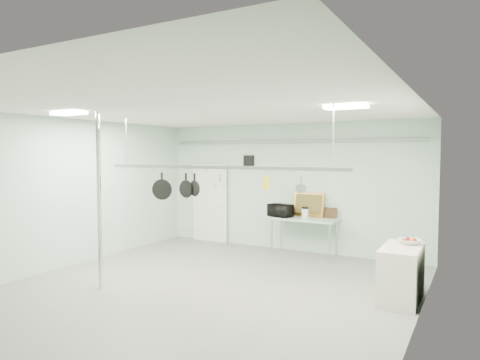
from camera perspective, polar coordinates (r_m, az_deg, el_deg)
The scene contains 25 objects.
floor at distance 7.74m, azimuth -5.74°, elevation -14.86°, with size 8.00×8.00×0.00m, color gray.
ceiling at distance 7.39m, azimuth -5.89°, elevation 9.36°, with size 7.00×8.00×0.02m, color silver.
back_wall at distance 10.89m, azimuth 6.33°, elevation -0.93°, with size 7.00×0.02×3.20m, color silver.
right_wall at distance 6.11m, azimuth 22.15°, elevation -4.59°, with size 0.02×8.00×3.20m, color silver.
door at distance 11.98m, azimuth -3.99°, elevation -3.16°, with size 1.10×0.10×2.20m, color silver.
wall_vent at distance 11.31m, azimuth 1.17°, elevation 2.55°, with size 0.30×0.04×0.30m, color black.
conduit_pipe at distance 10.78m, azimuth 6.18°, elevation 5.14°, with size 0.07×0.07×6.60m, color gray.
chrome_pole at distance 8.06m, azimuth -18.26°, elevation -2.61°, with size 0.08×0.08×3.20m, color silver.
prep_table at distance 10.39m, azimuth 8.52°, elevation -5.42°, with size 1.60×0.70×0.91m.
side_cabinet at distance 7.74m, azimuth 20.72°, elevation -11.57°, with size 0.60×1.20×0.90m, color beige.
pot_rack at distance 7.49m, azimuth -3.27°, elevation 1.93°, with size 4.80×0.06×1.00m.
light_panel_left at distance 8.30m, azimuth -21.86°, elevation 8.27°, with size 0.65×0.30×0.05m, color white.
light_panel_right at distance 6.90m, azimuth 13.94°, elevation 9.45°, with size 0.65×0.30×0.05m, color white.
microwave at distance 10.50m, azimuth 5.44°, elevation -4.06°, with size 0.56×0.38×0.31m, color black.
coffee_canister at distance 10.34m, azimuth 8.67°, elevation -4.42°, with size 0.16×0.16×0.23m, color silver.
painting_large at distance 10.62m, azimuth 9.15°, elevation -3.26°, with size 0.78×0.05×0.58m, color gold.
painting_small at distance 10.47m, azimuth 11.98°, elevation -4.30°, with size 0.30×0.04×0.25m, color #362212.
fruit_bowl at distance 7.89m, azimuth 21.66°, elevation -7.62°, with size 0.37×0.37×0.09m, color silver.
skillet_left at distance 8.22m, azimuth -10.37°, elevation -0.78°, with size 0.39×0.06×0.51m, color black, non-canonical shape.
skillet_mid at distance 7.87m, azimuth -7.21°, elevation -0.72°, with size 0.32×0.06×0.45m, color black, non-canonical shape.
skillet_right at distance 7.76m, azimuth -6.09°, elevation -0.55°, with size 0.29×0.06×0.39m, color black, non-canonical shape.
whisk at distance 7.45m, azimuth -2.69°, elevation -0.39°, with size 0.18×0.18×0.31m, color #A5A5A9, non-canonical shape.
grater at distance 7.02m, azimuth 3.44°, elevation -0.36°, with size 0.10×0.02×0.25m, color yellow, non-canonical shape.
saucepan at distance 6.78m, azimuth 8.14°, elevation -0.63°, with size 0.15×0.09×0.27m, color #A9A9AE, non-canonical shape.
fruit_cluster at distance 7.88m, azimuth 21.67°, elevation -7.34°, with size 0.24×0.24×0.09m, color maroon, non-canonical shape.
Camera 1 is at (4.22, -6.01, 2.43)m, focal length 32.00 mm.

